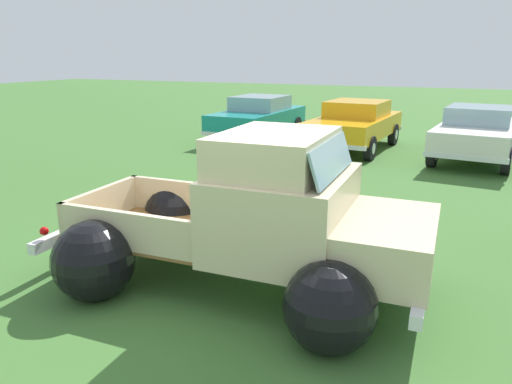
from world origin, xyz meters
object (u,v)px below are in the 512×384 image
at_px(vintage_pickup_truck, 262,229).
at_px(show_car_2, 477,132).
at_px(show_car_0, 258,116).
at_px(show_car_1, 355,123).

bearing_deg(vintage_pickup_truck, show_car_2, 74.17).
distance_m(show_car_0, show_car_1, 3.34).
distance_m(vintage_pickup_truck, show_car_2, 9.40).
relative_size(vintage_pickup_truck, show_car_1, 1.07).
distance_m(show_car_1, show_car_2, 3.33).
height_order(vintage_pickup_truck, show_car_2, vintage_pickup_truck).
height_order(vintage_pickup_truck, show_car_1, vintage_pickup_truck).
bearing_deg(show_car_2, show_car_1, -89.08).
xyz_separation_m(vintage_pickup_truck, show_car_0, (-4.26, 9.86, 0.02)).
xyz_separation_m(vintage_pickup_truck, show_car_1, (-0.95, 9.42, 0.03)).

